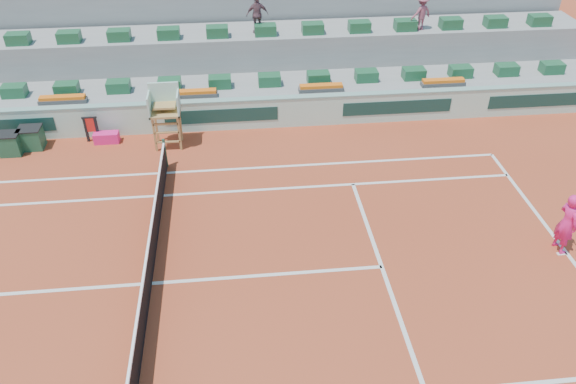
{
  "coord_description": "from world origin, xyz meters",
  "views": [
    {
      "loc": [
        2.57,
        -11.31,
        10.89
      ],
      "look_at": [
        4.0,
        2.5,
        1.0
      ],
      "focal_mm": 35.0,
      "sensor_mm": 36.0,
      "label": 1
    }
  ],
  "objects_px": {
    "player_bag": "(107,138)",
    "drink_cooler_a": "(32,138)",
    "umpire_chair": "(165,107)",
    "tennis_player": "(567,223)"
  },
  "relations": [
    {
      "from": "umpire_chair",
      "to": "tennis_player",
      "type": "distance_m",
      "value": 13.8
    },
    {
      "from": "player_bag",
      "to": "tennis_player",
      "type": "height_order",
      "value": "tennis_player"
    },
    {
      "from": "umpire_chair",
      "to": "tennis_player",
      "type": "xyz_separation_m",
      "value": [
        11.72,
        -7.27,
        -0.57
      ]
    },
    {
      "from": "player_bag",
      "to": "umpire_chair",
      "type": "bearing_deg",
      "value": -9.11
    },
    {
      "from": "drink_cooler_a",
      "to": "tennis_player",
      "type": "distance_m",
      "value": 18.41
    },
    {
      "from": "drink_cooler_a",
      "to": "tennis_player",
      "type": "relative_size",
      "value": 0.37
    },
    {
      "from": "umpire_chair",
      "to": "tennis_player",
      "type": "height_order",
      "value": "umpire_chair"
    },
    {
      "from": "drink_cooler_a",
      "to": "umpire_chair",
      "type": "bearing_deg",
      "value": -2.94
    },
    {
      "from": "player_bag",
      "to": "drink_cooler_a",
      "type": "distance_m",
      "value": 2.69
    },
    {
      "from": "player_bag",
      "to": "umpire_chair",
      "type": "relative_size",
      "value": 0.39
    }
  ]
}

